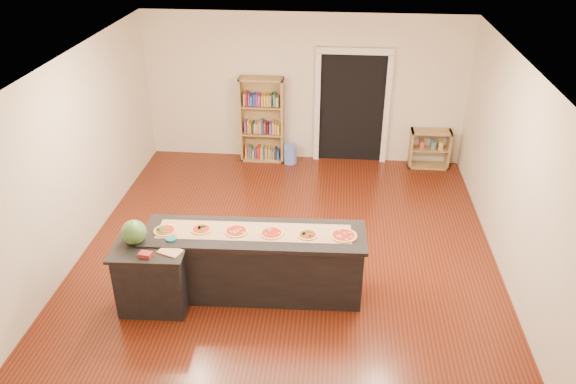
# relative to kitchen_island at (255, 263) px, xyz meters

# --- Properties ---
(room) EXTENTS (6.00, 7.00, 2.80)m
(room) POSITION_rel_kitchen_island_xyz_m (0.34, 0.76, 0.93)
(room) COLOR beige
(room) RESTS_ON ground
(doorway) EXTENTS (1.40, 0.09, 2.21)m
(doorway) POSITION_rel_kitchen_island_xyz_m (1.24, 4.22, 0.74)
(doorway) COLOR black
(doorway) RESTS_ON room
(kitchen_island) EXTENTS (2.80, 0.76, 0.92)m
(kitchen_island) POSITION_rel_kitchen_island_xyz_m (0.00, 0.00, 0.00)
(kitchen_island) COLOR black
(kitchen_island) RESTS_ON ground
(side_counter) EXTENTS (0.91, 0.66, 0.90)m
(side_counter) POSITION_rel_kitchen_island_xyz_m (-1.23, -0.39, -0.01)
(side_counter) COLOR black
(side_counter) RESTS_ON ground
(bookshelf) EXTENTS (0.82, 0.29, 1.65)m
(bookshelf) POSITION_rel_kitchen_island_xyz_m (-0.45, 4.06, 0.36)
(bookshelf) COLOR #A58450
(bookshelf) RESTS_ON ground
(low_shelf) EXTENTS (0.74, 0.32, 0.74)m
(low_shelf) POSITION_rel_kitchen_island_xyz_m (2.74, 4.05, -0.10)
(low_shelf) COLOR #A58450
(low_shelf) RESTS_ON ground
(waste_bin) EXTENTS (0.26, 0.26, 0.37)m
(waste_bin) POSITION_rel_kitchen_island_xyz_m (0.10, 3.97, -0.28)
(waste_bin) COLOR #5F79D4
(waste_bin) RESTS_ON ground
(kraft_paper) EXTENTS (2.45, 0.53, 0.00)m
(kraft_paper) POSITION_rel_kitchen_island_xyz_m (-0.00, 0.03, 0.46)
(kraft_paper) COLOR #A37954
(kraft_paper) RESTS_ON kitchen_island
(watermelon) EXTENTS (0.31, 0.31, 0.31)m
(watermelon) POSITION_rel_kitchen_island_xyz_m (-1.42, -0.31, 0.58)
(watermelon) COLOR #144214
(watermelon) RESTS_ON side_counter
(cutting_board) EXTENTS (0.32, 0.26, 0.02)m
(cutting_board) POSITION_rel_kitchen_island_xyz_m (-0.94, -0.47, 0.44)
(cutting_board) COLOR tan
(cutting_board) RESTS_ON side_counter
(package_red) EXTENTS (0.16, 0.13, 0.05)m
(package_red) POSITION_rel_kitchen_island_xyz_m (-1.21, -0.59, 0.46)
(package_red) COLOR maroon
(package_red) RESTS_ON side_counter
(package_teal) EXTENTS (0.14, 0.14, 0.05)m
(package_teal) POSITION_rel_kitchen_island_xyz_m (-0.99, -0.25, 0.46)
(package_teal) COLOR #195966
(package_teal) RESTS_ON side_counter
(pizza_a) EXTENTS (0.30, 0.30, 0.02)m
(pizza_a) POSITION_rel_kitchen_island_xyz_m (-1.12, -0.07, 0.47)
(pizza_a) COLOR tan
(pizza_a) RESTS_ON kitchen_island
(pizza_b) EXTENTS (0.26, 0.26, 0.02)m
(pizza_b) POSITION_rel_kitchen_island_xyz_m (-0.67, -0.00, 0.47)
(pizza_b) COLOR tan
(pizza_b) RESTS_ON kitchen_island
(pizza_c) EXTENTS (0.31, 0.31, 0.02)m
(pizza_c) POSITION_rel_kitchen_island_xyz_m (-0.22, -0.00, 0.47)
(pizza_c) COLOR tan
(pizza_c) RESTS_ON kitchen_island
(pizza_d) EXTENTS (0.30, 0.30, 0.02)m
(pizza_d) POSITION_rel_kitchen_island_xyz_m (0.22, -0.01, 0.47)
(pizza_d) COLOR tan
(pizza_d) RESTS_ON kitchen_island
(pizza_e) EXTENTS (0.26, 0.26, 0.02)m
(pizza_e) POSITION_rel_kitchen_island_xyz_m (0.67, -0.01, 0.47)
(pizza_e) COLOR tan
(pizza_e) RESTS_ON kitchen_island
(pizza_f) EXTENTS (0.32, 0.32, 0.02)m
(pizza_f) POSITION_rel_kitchen_island_xyz_m (1.12, 0.02, 0.47)
(pizza_f) COLOR tan
(pizza_f) RESTS_ON kitchen_island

